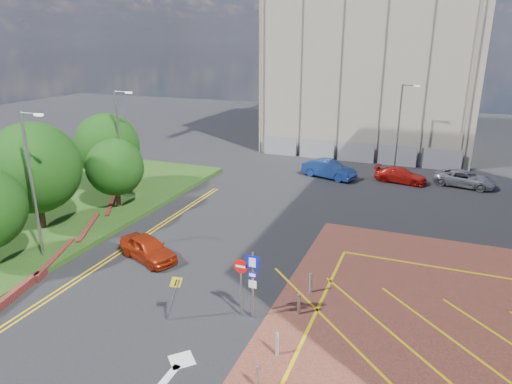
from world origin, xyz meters
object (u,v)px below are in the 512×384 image
Objects in this scene: tree_c at (115,167)px; car_silver_back at (465,179)px; lamp_left_far at (120,140)px; car_red_back at (401,175)px; warning_sign at (174,293)px; car_red_left at (148,248)px; sign_cluster at (248,278)px; tree_b at (34,168)px; lamp_left_near at (32,180)px; car_blue_back at (329,169)px; tree_d at (107,146)px; lamp_back at (400,125)px.

tree_c is 1.03× the size of car_silver_back.
lamp_left_far is 23.26m from car_red_back.
warning_sign is (11.00, -10.52, -1.76)m from tree_c.
lamp_left_far is 2.03× the size of car_red_left.
car_red_back is (4.52, 23.47, -1.32)m from sign_cluster.
tree_c is at bearing 136.27° from warning_sign.
tree_b reaches higher than warning_sign.
tree_c is 1.24× the size of car_red_left.
tree_c is 28.01m from car_silver_back.
lamp_left_near reaches higher than tree_c.
car_blue_back is (13.18, 11.53, -3.87)m from lamp_left_far.
car_blue_back is (1.26, 24.06, -0.64)m from warning_sign.
tree_d is 1.54× the size of car_red_left.
car_red_back is (17.23, 22.45, -4.02)m from lamp_left_near.
tree_d reaches higher than sign_cluster.
lamp_back is 5.20m from car_red_back.
lamp_left_far reaches higher than tree_d.
warning_sign reaches higher than car_blue_back.
tree_b reaches higher than car_silver_back.
sign_cluster is 3.22m from warning_sign.
car_blue_back reaches higher than car_silver_back.
warning_sign is 0.51× the size of car_red_back.
car_red_back is at bearing 43.76° from tree_b.
car_silver_back is (22.31, 23.20, -4.00)m from lamp_left_near.
lamp_left_near is 1.68× the size of car_silver_back.
tree_b is 32.65m from car_silver_back.
lamp_left_near is 2.50× the size of sign_cluster.
tree_d reaches higher than tree_c.
tree_d is at bearing 127.09° from car_red_back.
lamp_back is at bearing 40.86° from lamp_left_far.
lamp_back is 1.68× the size of car_silver_back.
tree_b is 1.54× the size of car_red_back.
lamp_left_far reaches higher than car_red_back.
warning_sign is at bearing -151.61° from sign_cluster.
tree_d is (-3.00, 3.00, 0.68)m from tree_c.
lamp_left_near is 2.03× the size of car_red_left.
car_silver_back is at bearing -25.69° from lamp_back.
lamp_left_near reaches higher than tree_b.
car_silver_back is at bearing 24.82° from tree_d.
warning_sign is 0.47× the size of car_blue_back.
warning_sign is at bearing -102.98° from lamp_back.
lamp_back is 2.50× the size of sign_cluster.
car_blue_back is at bearing 87.01° from warning_sign.
warning_sign reaches higher than car_red_left.
car_red_back is (21.31, 11.45, -3.23)m from tree_d.
tree_b is 7.10m from lamp_left_far.
sign_cluster is at bearing -33.16° from tree_c.
warning_sign is at bearing -165.97° from car_blue_back.
car_silver_back is (16.94, 21.05, -0.01)m from car_red_left.
car_red_left is (8.45, -0.85, -3.56)m from tree_b.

